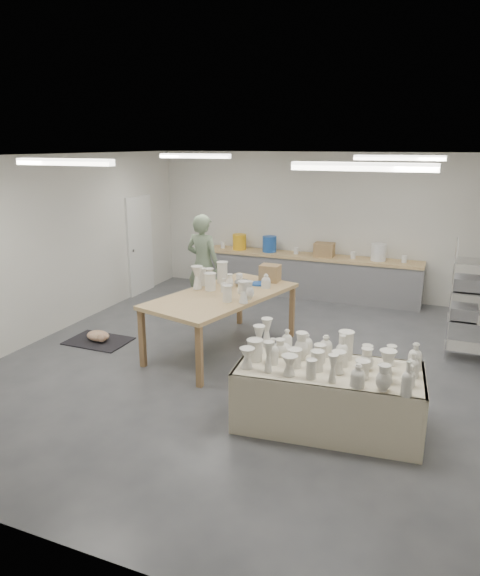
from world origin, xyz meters
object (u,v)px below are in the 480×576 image
at_px(drying_table, 327,392).
at_px(potter, 203,264).
at_px(red_stool, 210,294).
at_px(work_table, 227,292).

bearing_deg(drying_table, potter, 128.52).
height_order(potter, red_stool, potter).
relative_size(drying_table, red_stool, 6.06).
bearing_deg(red_stool, work_table, -56.89).
bearing_deg(potter, work_table, 135.09).
height_order(drying_table, red_stool, drying_table).
bearing_deg(red_stool, drying_table, -48.01).
height_order(drying_table, potter, potter).
bearing_deg(potter, drying_table, 141.74).
xyz_separation_m(work_table, potter, (-1.14, 1.48, 0.02)).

